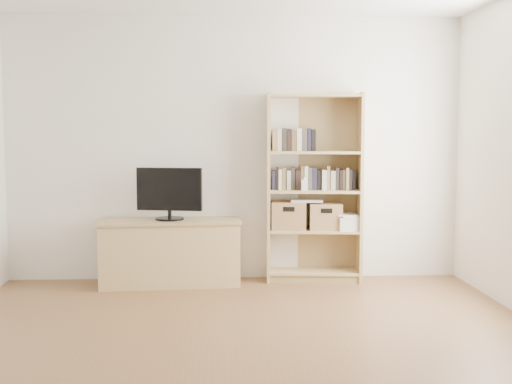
{
  "coord_description": "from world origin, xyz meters",
  "views": [
    {
      "loc": [
        -0.13,
        -3.88,
        1.45
      ],
      "look_at": [
        0.18,
        1.9,
        0.92
      ],
      "focal_mm": 45.0,
      "sensor_mm": 36.0,
      "label": 1
    }
  ],
  "objects": [
    {
      "name": "books_row_mid",
      "position": [
        0.78,
        2.36,
        1.01
      ],
      "size": [
        0.85,
        0.27,
        0.22
      ],
      "primitive_type": "cube",
      "rotation": [
        0.0,
        0.0,
        -0.13
      ],
      "color": "#1F1E2D",
      "rests_on": "bookshelf"
    },
    {
      "name": "bookshelf",
      "position": [
        0.77,
        2.34,
        0.92
      ],
      "size": [
        0.95,
        0.4,
        1.85
      ],
      "primitive_type": "cube",
      "rotation": [
        0.0,
        0.0,
        -0.08
      ],
      "color": "#A78656",
      "rests_on": "floor"
    },
    {
      "name": "television",
      "position": [
        -0.63,
        2.25,
        0.88
      ],
      "size": [
        0.63,
        0.17,
        0.5
      ],
      "primitive_type": "cube",
      "rotation": [
        0.0,
        0.0,
        -0.2
      ],
      "color": "black",
      "rests_on": "tv_stand"
    },
    {
      "name": "front_wall",
      "position": [
        0.0,
        -2.5,
        1.3
      ],
      "size": [
        4.5,
        0.02,
        2.6
      ],
      "primitive_type": "cube",
      "color": "silver",
      "rests_on": "floor"
    },
    {
      "name": "floor",
      "position": [
        0.0,
        0.0,
        0.0
      ],
      "size": [
        4.5,
        5.0,
        0.01
      ],
      "primitive_type": "cube",
      "color": "brown",
      "rests_on": "ground"
    },
    {
      "name": "baby_monitor",
      "position": [
        0.66,
        2.24,
        0.95
      ],
      "size": [
        0.06,
        0.04,
        0.1
      ],
      "primitive_type": "cube",
      "rotation": [
        0.0,
        0.0,
        -0.12
      ],
      "color": "white",
      "rests_on": "bookshelf"
    },
    {
      "name": "basket_right",
      "position": [
        0.89,
        2.32,
        0.64
      ],
      "size": [
        0.34,
        0.29,
        0.26
      ],
      "primitive_type": "cube",
      "rotation": [
        0.0,
        0.0,
        -0.09
      ],
      "color": "#976C44",
      "rests_on": "bookshelf"
    },
    {
      "name": "books_row_upper",
      "position": [
        0.57,
        2.37,
        1.38
      ],
      "size": [
        0.38,
        0.17,
        0.19
      ],
      "primitive_type": "cube",
      "rotation": [
        0.0,
        0.0,
        -0.11
      ],
      "color": "#1F1E2D",
      "rests_on": "bookshelf"
    },
    {
      "name": "magazine_stack",
      "position": [
        1.09,
        2.3,
        0.58
      ],
      "size": [
        0.21,
        0.3,
        0.13
      ],
      "primitive_type": "cube",
      "rotation": [
        0.0,
        0.0,
        0.06
      ],
      "color": "silver",
      "rests_on": "bookshelf"
    },
    {
      "name": "laptop",
      "position": [
        0.7,
        2.32,
        0.8
      ],
      "size": [
        0.33,
        0.24,
        0.02
      ],
      "primitive_type": "cube",
      "rotation": [
        0.0,
        0.0,
        -0.1
      ],
      "color": "silver",
      "rests_on": "basket_left"
    },
    {
      "name": "basket_left",
      "position": [
        0.53,
        2.35,
        0.65
      ],
      "size": [
        0.36,
        0.31,
        0.27
      ],
      "primitive_type": "cube",
      "rotation": [
        0.0,
        0.0,
        -0.11
      ],
      "color": "#976C44",
      "rests_on": "bookshelf"
    },
    {
      "name": "tv_stand",
      "position": [
        -0.63,
        2.25,
        0.3
      ],
      "size": [
        1.35,
        0.59,
        0.6
      ],
      "primitive_type": "cube",
      "rotation": [
        0.0,
        0.0,
        0.08
      ],
      "color": "#A78656",
      "rests_on": "floor"
    },
    {
      "name": "back_wall",
      "position": [
        0.0,
        2.5,
        1.3
      ],
      "size": [
        4.5,
        0.02,
        2.6
      ],
      "primitive_type": "cube",
      "color": "silver",
      "rests_on": "floor"
    }
  ]
}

